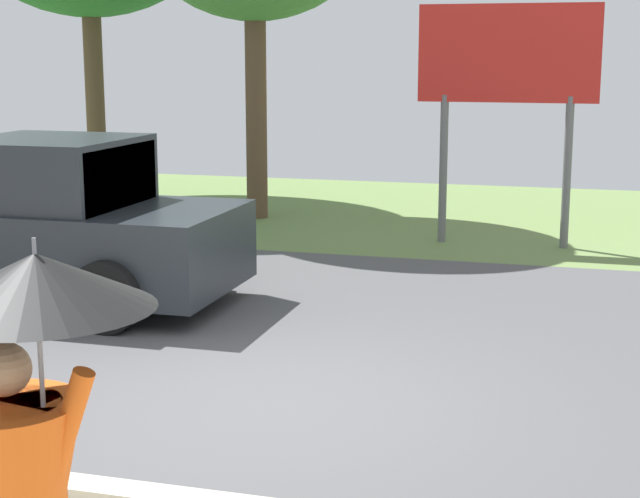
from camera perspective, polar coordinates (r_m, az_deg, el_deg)
ground_plane at (r=10.97m, az=2.15°, el=-3.94°), size 40.00×22.00×0.20m
monk_pedestrian at (r=4.33m, az=-16.87°, el=-13.21°), size 1.04×0.93×2.13m
pickup_truck at (r=11.93m, az=-17.05°, el=1.33°), size 5.20×2.28×1.88m
roadside_billboard at (r=14.79m, az=10.72°, el=10.00°), size 2.60×0.12×3.50m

